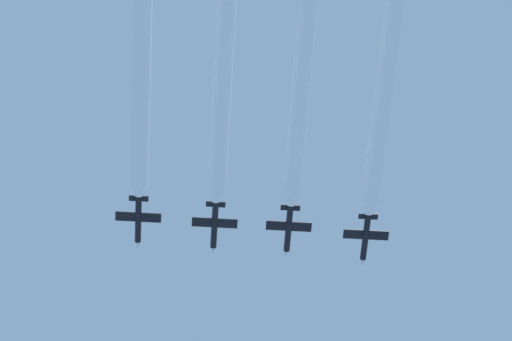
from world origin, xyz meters
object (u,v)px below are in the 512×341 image
(jet_inner_left, at_px, (214,226))
(jet_inner_right, at_px, (365,238))
(jet_far_left, at_px, (138,220))
(jet_center, at_px, (288,230))

(jet_inner_left, bearing_deg, jet_inner_right, 1.17)
(jet_far_left, distance_m, jet_inner_left, 12.07)
(jet_center, bearing_deg, jet_inner_left, 178.02)
(jet_far_left, distance_m, jet_inner_right, 36.12)
(jet_inner_left, relative_size, jet_inner_right, 1.00)
(jet_far_left, xyz_separation_m, jet_inner_right, (36.11, 0.89, -0.46))
(jet_center, bearing_deg, jet_far_left, 179.99)
(jet_inner_left, height_order, jet_center, jet_inner_left)
(jet_far_left, bearing_deg, jet_inner_right, 1.41)
(jet_far_left, height_order, jet_center, jet_far_left)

